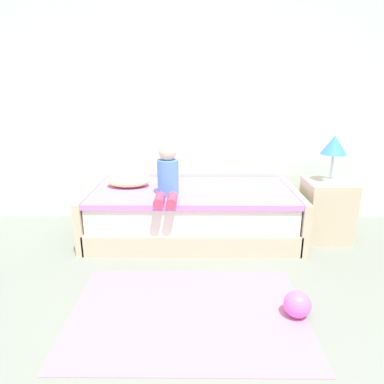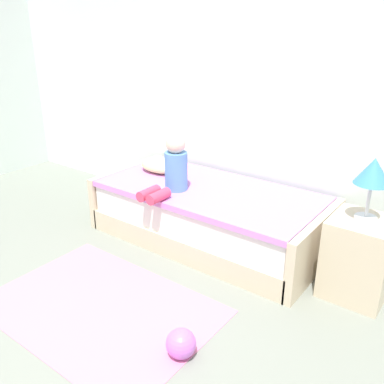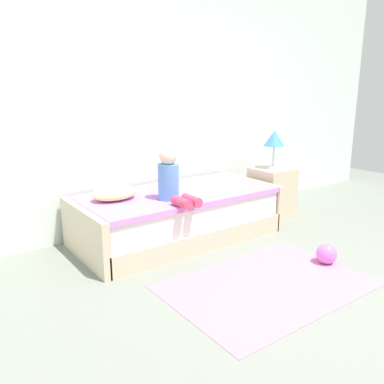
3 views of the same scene
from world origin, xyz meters
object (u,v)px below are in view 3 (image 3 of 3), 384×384
nightstand (272,192)px  child_figure (171,179)px  pillow (115,193)px  bed (178,215)px  toy_ball (326,254)px  table_lamp (274,140)px

nightstand → child_figure: 1.64m
nightstand → child_figure: size_ratio=1.18×
child_figure → pillow: size_ratio=1.16×
bed → toy_ball: bed is taller
child_figure → bed: bearing=45.2°
bed → child_figure: size_ratio=4.14×
bed → nightstand: (1.35, -0.05, 0.05)m
child_figure → pillow: 0.56m
pillow → toy_ball: bearing=-45.9°
table_lamp → child_figure: bearing=-173.4°
nightstand → toy_ball: size_ratio=3.27×
table_lamp → pillow: (-2.00, 0.15, -0.37)m
bed → table_lamp: 1.52m
nightstand → pillow: (-2.00, 0.15, 0.26)m
bed → toy_ball: size_ratio=11.49×
table_lamp → child_figure: (-1.58, -0.18, -0.23)m
bed → nightstand: nightstand is taller
bed → pillow: pillow is taller
nightstand → toy_ball: nightstand is taller
bed → toy_ball: (0.72, -1.32, -0.15)m
bed → pillow: bearing=171.3°
toy_ball → nightstand: bearing=63.6°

